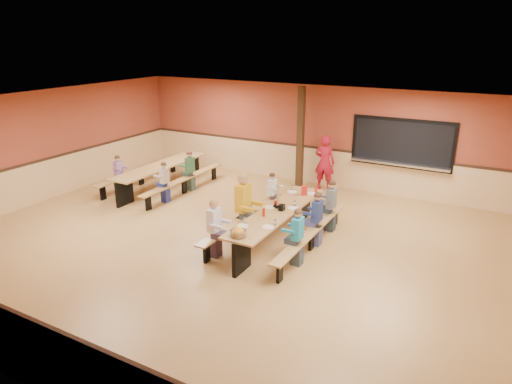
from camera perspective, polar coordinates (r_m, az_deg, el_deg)
The scene contains 23 objects.
ground at distance 10.25m, azimuth -3.56°, elevation -6.36°, with size 12.00×12.00×0.00m, color olive.
room_envelope at distance 9.97m, azimuth -3.64°, elevation -2.77°, with size 12.04×10.04×3.02m.
kitchen_pass_through at distance 13.29m, azimuth 17.74°, elevation 5.57°, with size 2.78×0.28×1.38m.
structural_post at distance 13.56m, azimuth 5.57°, elevation 6.69°, with size 0.18×0.18×3.00m, color black.
cafeteria_table_main at distance 10.09m, azimuth 2.65°, elevation -3.50°, with size 1.91×3.70×0.74m.
cafeteria_table_second at distance 13.85m, azimuth -11.75°, elevation 2.47°, with size 1.91×3.70×0.74m.
seated_child_white_left at distance 9.43m, azimuth -5.24°, elevation -4.57°, with size 0.39×0.32×1.25m, color silver, non-canonical shape.
seated_adult_yellow at distance 10.32m, azimuth -1.59°, elevation -1.66°, with size 0.50×0.41×1.48m, color gold, non-canonical shape.
seated_child_grey_left at distance 11.57m, azimuth 2.01°, elevation -0.30°, with size 0.32×0.26×1.11m, color silver, non-canonical shape.
seated_child_teal_right at distance 9.11m, azimuth 5.20°, elevation -5.68°, with size 0.36×0.29×1.19m, color teal, non-canonical shape.
seated_child_navy_right at distance 9.99m, azimuth 7.61°, elevation -3.41°, with size 0.37×0.30×1.21m, color navy, non-canonical shape.
seated_child_char_right at distance 10.77m, azimuth 9.36°, elevation -1.75°, with size 0.38×0.31×1.22m, color #54575E, non-canonical shape.
seated_child_purple_sec at distance 13.77m, azimuth -16.75°, elevation 2.09°, with size 0.32×0.26×1.11m, color #8A5C92, non-canonical shape.
seated_child_green_sec at distance 13.57m, azimuth -8.23°, elevation 2.61°, with size 0.35×0.29×1.17m, color #316340, non-canonical shape.
seated_child_tan_sec at distance 12.72m, azimuth -11.33°, elevation 1.18°, with size 0.33×0.27×1.12m, color #B2A092, non-canonical shape.
standing_woman at distance 13.60m, azimuth 8.58°, elevation 3.69°, with size 0.60×0.40×1.66m, color maroon.
punch_pitcher at distance 11.02m, azimuth 6.06°, elevation 0.21°, with size 0.16×0.16×0.22m, color red.
chip_bowl at distance 8.75m, azimuth -2.25°, elevation -5.10°, with size 0.32×0.32×0.15m, color #FF9C28, non-canonical shape.
napkin_dispenser at distance 10.02m, azimuth 3.26°, elevation -1.95°, with size 0.10×0.14×0.13m, color black.
condiment_mustard at distance 9.81m, azimuth 0.87°, elevation -2.26°, with size 0.06×0.06×0.17m, color yellow.
condiment_ketchup at distance 9.67m, azimuth 0.98°, elevation -2.59°, with size 0.06×0.06×0.17m, color #B2140F.
table_paddle at distance 10.16m, azimuth 2.77°, elevation -1.20°, with size 0.16×0.16×0.56m.
place_settings at distance 9.99m, azimuth 2.67°, elevation -2.07°, with size 0.65×3.30×0.11m, color beige, non-canonical shape.
Camera 1 is at (4.99, -7.79, 4.41)m, focal length 32.00 mm.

